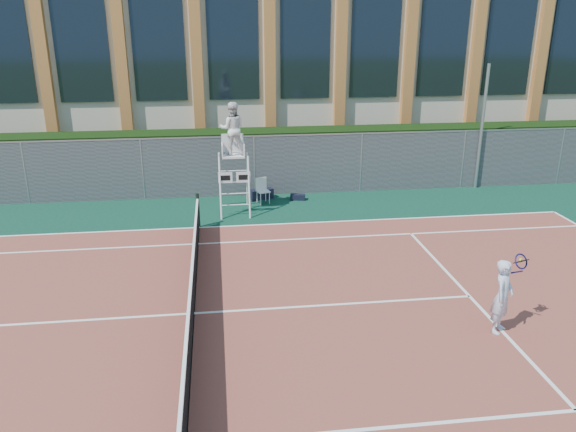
{
  "coord_description": "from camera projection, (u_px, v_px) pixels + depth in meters",
  "views": [
    {
      "loc": [
        0.67,
        -11.15,
        6.14
      ],
      "look_at": [
        2.49,
        3.0,
        1.16
      ],
      "focal_mm": 35.0,
      "sensor_mm": 36.0,
      "label": 1
    }
  ],
  "objects": [
    {
      "name": "tennis_net",
      "position": [
        192.0,
        293.0,
        12.21
      ],
      "size": [
        0.1,
        11.3,
        1.1
      ],
      "color": "black",
      "rests_on": "ground"
    },
    {
      "name": "apron",
      "position": [
        195.0,
        294.0,
        13.32
      ],
      "size": [
        36.0,
        20.0,
        0.01
      ],
      "primitive_type": "cube",
      "color": "#0B3122",
      "rests_on": "ground"
    },
    {
      "name": "steel_pole",
      "position": [
        482.0,
        128.0,
        21.04
      ],
      "size": [
        0.12,
        0.12,
        4.68
      ],
      "primitive_type": "cylinder",
      "color": "#9EA0A5",
      "rests_on": "ground"
    },
    {
      "name": "sports_bag_near",
      "position": [
        261.0,
        194.0,
        20.35
      ],
      "size": [
        0.91,
        0.61,
        0.36
      ],
      "primitive_type": "cube",
      "rotation": [
        0.0,
        0.0,
        0.34
      ],
      "color": "black",
      "rests_on": "apron"
    },
    {
      "name": "tennis_court",
      "position": [
        194.0,
        314.0,
        12.38
      ],
      "size": [
        23.77,
        10.97,
        0.02
      ],
      "primitive_type": "cube",
      "color": "brown",
      "rests_on": "apron"
    },
    {
      "name": "hedge",
      "position": [
        200.0,
        160.0,
        21.39
      ],
      "size": [
        40.0,
        1.4,
        2.2
      ],
      "primitive_type": "cube",
      "color": "black",
      "rests_on": "ground"
    },
    {
      "name": "tennis_player",
      "position": [
        503.0,
        296.0,
        11.44
      ],
      "size": [
        0.95,
        0.76,
        1.61
      ],
      "color": "silver",
      "rests_on": "tennis_court"
    },
    {
      "name": "umpire_chair",
      "position": [
        232.0,
        132.0,
        18.23
      ],
      "size": [
        1.04,
        1.6,
        3.73
      ],
      "color": "white",
      "rests_on": "ground"
    },
    {
      "name": "sports_bag_far",
      "position": [
        298.0,
        197.0,
        20.26
      ],
      "size": [
        0.56,
        0.34,
        0.21
      ],
      "primitive_type": "cube",
      "rotation": [
        0.0,
        0.0,
        -0.22
      ],
      "color": "black",
      "rests_on": "apron"
    },
    {
      "name": "building",
      "position": [
        200.0,
        63.0,
        27.83
      ],
      "size": [
        45.0,
        10.6,
        8.22
      ],
      "color": "beige",
      "rests_on": "ground"
    },
    {
      "name": "ground",
      "position": [
        194.0,
        315.0,
        12.39
      ],
      "size": [
        120.0,
        120.0,
        0.0
      ],
      "primitive_type": "plane",
      "color": "#233814"
    },
    {
      "name": "fence",
      "position": [
        199.0,
        168.0,
        20.26
      ],
      "size": [
        40.0,
        0.06,
        2.2
      ],
      "primitive_type": null,
      "color": "#595E60",
      "rests_on": "ground"
    },
    {
      "name": "plastic_chair",
      "position": [
        262.0,
        188.0,
        19.84
      ],
      "size": [
        0.52,
        0.52,
        0.89
      ],
      "color": "silver",
      "rests_on": "apron"
    }
  ]
}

